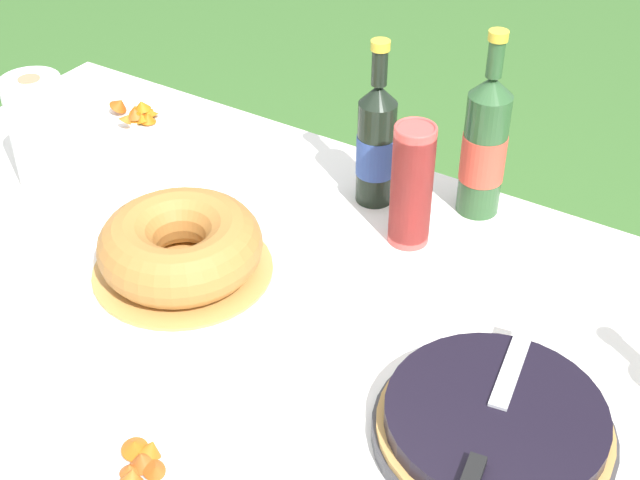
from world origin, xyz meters
TOP-DOWN VIEW (x-y plane):
  - garden_table at (0.00, 0.00)m, footprint 1.75×1.11m
  - tablecloth at (0.00, 0.00)m, footprint 1.76×1.12m
  - berry_tart at (0.42, -0.01)m, footprint 0.33×0.33m
  - serving_knife at (0.43, -0.04)m, footprint 0.08×0.37m
  - bundt_cake at (-0.17, 0.05)m, footprint 0.30×0.30m
  - cup_stack at (0.11, 0.33)m, footprint 0.07×0.07m
  - cider_bottle_green at (0.18, 0.49)m, footprint 0.08×0.08m
  - juice_bottle_red at (0.00, 0.41)m, footprint 0.07×0.07m
  - snack_plate_near at (-0.57, 0.40)m, footprint 0.20×0.20m
  - snack_plate_left at (0.08, -0.32)m, footprint 0.19×0.19m
  - paper_towel_roll at (-0.56, 0.13)m, footprint 0.11×0.11m

SIDE VIEW (x-z plane):
  - garden_table at x=0.00m, z-range 0.29..0.99m
  - tablecloth at x=0.00m, z-range 0.63..0.74m
  - snack_plate_left at x=0.08m, z-range 0.69..0.74m
  - snack_plate_near at x=-0.57m, z-range 0.69..0.74m
  - berry_tart at x=0.42m, z-range 0.70..0.76m
  - bundt_cake at x=-0.17m, z-range 0.70..0.80m
  - serving_knife at x=0.43m, z-range 0.76..0.77m
  - paper_towel_roll at x=-0.56m, z-range 0.70..0.92m
  - cup_stack at x=0.11m, z-range 0.70..0.93m
  - juice_bottle_red at x=0.00m, z-range 0.66..0.98m
  - cider_bottle_green at x=0.18m, z-range 0.66..1.01m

